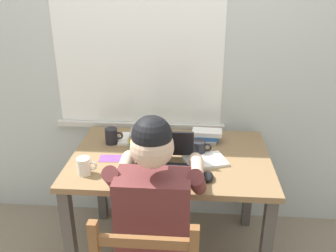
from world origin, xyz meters
The scene contains 14 objects.
back_wall centered at (-0.01, 0.48, 1.30)m, with size 6.00×0.08×2.60m.
desk centered at (0.00, 0.00, 0.65)m, with size 1.20×0.81×0.75m.
seated_person centered at (-0.04, -0.48, 0.69)m, with size 0.50×0.60×1.25m.
laptop centered at (-0.03, -0.16, 0.80)m, with size 0.33×0.34×0.21m.
computer_mouse centered at (0.22, -0.25, 0.77)m, with size 0.06×0.10×0.03m, color black.
coffee_mug_white centered at (-0.46, -0.25, 0.80)m, with size 0.11×0.08×0.10m.
coffee_mug_dark centered at (-0.39, 0.15, 0.81)m, with size 0.12×0.08×0.10m.
coffee_mug_spare centered at (0.17, 0.04, 0.80)m, with size 0.12×0.08×0.09m.
book_stack_main centered at (-0.18, 0.15, 0.80)m, with size 0.22×0.17×0.09m.
book_stack_side centered at (0.22, 0.22, 0.80)m, with size 0.20×0.13×0.08m.
paper_pile_near_laptop centered at (0.21, -0.06, 0.76)m, with size 0.24×0.18×0.02m, color white.
paper_pile_back_corner centered at (-0.11, -0.27, 0.76)m, with size 0.22×0.19×0.01m, color white.
paper_pile_side centered at (-0.26, 0.20, 0.76)m, with size 0.18×0.18×0.02m, color white.
landscape_photo_print centered at (-0.36, -0.06, 0.76)m, with size 0.13×0.09×0.00m, color #7A4293.
Camera 1 is at (0.14, -1.97, 1.81)m, focal length 39.16 mm.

